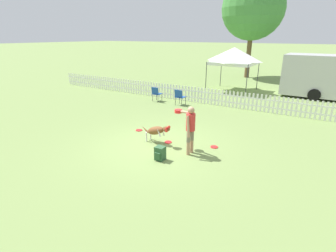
{
  "coord_description": "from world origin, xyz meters",
  "views": [
    {
      "loc": [
        4.55,
        -6.76,
        3.56
      ],
      "look_at": [
        0.28,
        0.13,
        0.73
      ],
      "focal_mm": 28.0,
      "sensor_mm": 36.0,
      "label": 1
    }
  ],
  "objects_px": {
    "leaping_dog": "(156,131)",
    "frisbee_near_dog": "(139,130)",
    "folding_chair_blue_left": "(180,96)",
    "equipment_trailer": "(332,76)",
    "backpack_on_grass": "(160,153)",
    "canopy_tent_main": "(234,56)",
    "frisbee_near_handler": "(168,142)",
    "handler_person": "(189,124)",
    "folding_chair_center": "(156,93)",
    "tree_left_grove": "(253,8)",
    "frisbee_midfield": "(214,147)"
  },
  "relations": [
    {
      "from": "backpack_on_grass",
      "to": "tree_left_grove",
      "type": "relative_size",
      "value": 0.05
    },
    {
      "from": "canopy_tent_main",
      "to": "frisbee_near_handler",
      "type": "bearing_deg",
      "value": -83.65
    },
    {
      "from": "frisbee_near_handler",
      "to": "equipment_trailer",
      "type": "bearing_deg",
      "value": 67.12
    },
    {
      "from": "frisbee_midfield",
      "to": "folding_chair_center",
      "type": "bearing_deg",
      "value": 140.87
    },
    {
      "from": "frisbee_near_dog",
      "to": "folding_chair_center",
      "type": "xyz_separation_m",
      "value": [
        -2.09,
        4.29,
        0.48
      ]
    },
    {
      "from": "leaping_dog",
      "to": "frisbee_near_handler",
      "type": "bearing_deg",
      "value": 133.48
    },
    {
      "from": "frisbee_near_handler",
      "to": "tree_left_grove",
      "type": "height_order",
      "value": "tree_left_grove"
    },
    {
      "from": "frisbee_near_dog",
      "to": "backpack_on_grass",
      "type": "distance_m",
      "value": 2.71
    },
    {
      "from": "frisbee_near_dog",
      "to": "folding_chair_center",
      "type": "relative_size",
      "value": 0.3
    },
    {
      "from": "leaping_dog",
      "to": "equipment_trailer",
      "type": "relative_size",
      "value": 0.22
    },
    {
      "from": "frisbee_near_dog",
      "to": "equipment_trailer",
      "type": "height_order",
      "value": "equipment_trailer"
    },
    {
      "from": "folding_chair_blue_left",
      "to": "equipment_trailer",
      "type": "relative_size",
      "value": 0.14
    },
    {
      "from": "frisbee_near_dog",
      "to": "handler_person",
      "type": "bearing_deg",
      "value": -17.14
    },
    {
      "from": "canopy_tent_main",
      "to": "backpack_on_grass",
      "type": "bearing_deg",
      "value": -81.84
    },
    {
      "from": "canopy_tent_main",
      "to": "folding_chair_center",
      "type": "bearing_deg",
      "value": -116.86
    },
    {
      "from": "frisbee_midfield",
      "to": "folding_chair_center",
      "type": "xyz_separation_m",
      "value": [
        -5.23,
        4.26,
        0.48
      ]
    },
    {
      "from": "handler_person",
      "to": "leaping_dog",
      "type": "distance_m",
      "value": 1.43
    },
    {
      "from": "equipment_trailer",
      "to": "tree_left_grove",
      "type": "height_order",
      "value": "tree_left_grove"
    },
    {
      "from": "leaping_dog",
      "to": "folding_chair_blue_left",
      "type": "height_order",
      "value": "folding_chair_blue_left"
    },
    {
      "from": "frisbee_near_handler",
      "to": "folding_chair_blue_left",
      "type": "bearing_deg",
      "value": 115.03
    },
    {
      "from": "handler_person",
      "to": "frisbee_midfield",
      "type": "relative_size",
      "value": 6.15
    },
    {
      "from": "frisbee_near_dog",
      "to": "canopy_tent_main",
      "type": "relative_size",
      "value": 0.09
    },
    {
      "from": "frisbee_near_handler",
      "to": "tree_left_grove",
      "type": "xyz_separation_m",
      "value": [
        -1.94,
        16.3,
        5.59
      ]
    },
    {
      "from": "folding_chair_center",
      "to": "tree_left_grove",
      "type": "distance_m",
      "value": 12.79
    },
    {
      "from": "folding_chair_blue_left",
      "to": "canopy_tent_main",
      "type": "distance_m",
      "value": 5.59
    },
    {
      "from": "leaping_dog",
      "to": "canopy_tent_main",
      "type": "relative_size",
      "value": 0.46
    },
    {
      "from": "frisbee_midfield",
      "to": "tree_left_grove",
      "type": "distance_m",
      "value": 17.15
    },
    {
      "from": "leaping_dog",
      "to": "frisbee_near_dog",
      "type": "relative_size",
      "value": 5.2
    },
    {
      "from": "frisbee_midfield",
      "to": "canopy_tent_main",
      "type": "bearing_deg",
      "value": 105.62
    },
    {
      "from": "frisbee_midfield",
      "to": "backpack_on_grass",
      "type": "relative_size",
      "value": 0.59
    },
    {
      "from": "frisbee_midfield",
      "to": "folding_chair_center",
      "type": "relative_size",
      "value": 0.3
    },
    {
      "from": "tree_left_grove",
      "to": "folding_chair_blue_left",
      "type": "bearing_deg",
      "value": -91.19
    },
    {
      "from": "backpack_on_grass",
      "to": "folding_chair_blue_left",
      "type": "bearing_deg",
      "value": 114.29
    },
    {
      "from": "frisbee_near_handler",
      "to": "folding_chair_center",
      "type": "relative_size",
      "value": 0.3
    },
    {
      "from": "leaping_dog",
      "to": "canopy_tent_main",
      "type": "xyz_separation_m",
      "value": [
        -0.77,
        10.1,
        1.82
      ]
    },
    {
      "from": "leaping_dog",
      "to": "frisbee_near_dog",
      "type": "height_order",
      "value": "leaping_dog"
    },
    {
      "from": "frisbee_near_handler",
      "to": "folding_chair_blue_left",
      "type": "distance_m",
      "value": 5.17
    },
    {
      "from": "folding_chair_center",
      "to": "frisbee_near_dog",
      "type": "bearing_deg",
      "value": 117.7
    },
    {
      "from": "folding_chair_center",
      "to": "equipment_trailer",
      "type": "height_order",
      "value": "equipment_trailer"
    },
    {
      "from": "backpack_on_grass",
      "to": "canopy_tent_main",
      "type": "xyz_separation_m",
      "value": [
        -1.6,
        11.12,
        2.06
      ]
    },
    {
      "from": "frisbee_near_handler",
      "to": "tree_left_grove",
      "type": "distance_m",
      "value": 17.34
    },
    {
      "from": "leaping_dog",
      "to": "frisbee_midfield",
      "type": "xyz_separation_m",
      "value": [
        1.85,
        0.7,
        -0.44
      ]
    },
    {
      "from": "frisbee_near_handler",
      "to": "canopy_tent_main",
      "type": "relative_size",
      "value": 0.09
    },
    {
      "from": "frisbee_near_dog",
      "to": "folding_chair_blue_left",
      "type": "relative_size",
      "value": 0.29
    },
    {
      "from": "frisbee_near_handler",
      "to": "backpack_on_grass",
      "type": "relative_size",
      "value": 0.59
    },
    {
      "from": "backpack_on_grass",
      "to": "handler_person",
      "type": "bearing_deg",
      "value": 60.36
    },
    {
      "from": "frisbee_near_handler",
      "to": "equipment_trailer",
      "type": "relative_size",
      "value": 0.04
    },
    {
      "from": "folding_chair_center",
      "to": "equipment_trailer",
      "type": "bearing_deg",
      "value": -142.46
    },
    {
      "from": "folding_chair_center",
      "to": "equipment_trailer",
      "type": "xyz_separation_m",
      "value": [
        8.18,
        5.91,
        0.82
      ]
    },
    {
      "from": "frisbee_near_handler",
      "to": "frisbee_midfield",
      "type": "distance_m",
      "value": 1.6
    }
  ]
}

